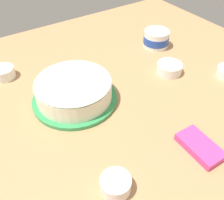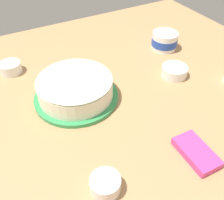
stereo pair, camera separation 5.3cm
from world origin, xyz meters
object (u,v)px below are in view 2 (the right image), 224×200
at_px(frosted_cake, 75,88).
at_px(sprinkle_bowl_blue, 174,71).
at_px(candy_box_upper, 196,152).
at_px(sprinkle_bowl_rainbow, 10,67).
at_px(sprinkle_bowl_yellow, 105,184).
at_px(frosting_tub, 165,40).

xyz_separation_m(frosted_cake, sprinkle_bowl_blue, (0.06, 0.39, -0.02)).
height_order(sprinkle_bowl_blue, candy_box_upper, sprinkle_bowl_blue).
xyz_separation_m(sprinkle_bowl_rainbow, candy_box_upper, (0.66, 0.37, -0.01)).
xyz_separation_m(sprinkle_bowl_rainbow, sprinkle_bowl_yellow, (0.63, 0.10, -0.00)).
distance_m(frosted_cake, candy_box_upper, 0.44).
height_order(sprinkle_bowl_rainbow, sprinkle_bowl_yellow, same).
bearing_deg(sprinkle_bowl_blue, sprinkle_bowl_yellow, -56.93).
distance_m(sprinkle_bowl_yellow, candy_box_upper, 0.27).
bearing_deg(sprinkle_bowl_yellow, frosting_tub, 131.42).
bearing_deg(sprinkle_bowl_yellow, candy_box_upper, 83.47).
bearing_deg(frosted_cake, sprinkle_bowl_blue, 81.66).
bearing_deg(frosting_tub, frosted_cake, -74.60).
xyz_separation_m(frosted_cake, sprinkle_bowl_yellow, (0.36, -0.07, -0.02)).
height_order(frosted_cake, sprinkle_bowl_blue, frosted_cake).
bearing_deg(candy_box_upper, frosted_cake, -150.81).
bearing_deg(frosting_tub, sprinkle_bowl_rainbow, -102.09).
xyz_separation_m(sprinkle_bowl_blue, sprinkle_bowl_rainbow, (-0.33, -0.55, 0.00)).
xyz_separation_m(frosted_cake, sprinkle_bowl_rainbow, (-0.27, -0.17, -0.02)).
distance_m(frosted_cake, sprinkle_bowl_yellow, 0.36).
distance_m(frosting_tub, candy_box_upper, 0.59).
distance_m(sprinkle_bowl_rainbow, candy_box_upper, 0.75).
bearing_deg(candy_box_upper, frosting_tub, 153.23).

